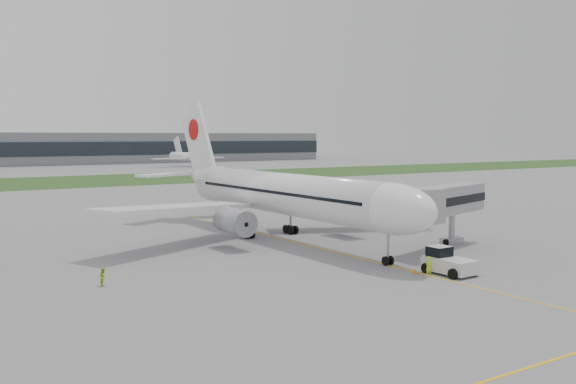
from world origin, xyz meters
TOP-DOWN VIEW (x-y plane):
  - ground at (0.00, 0.00)m, footprint 600.00×600.00m
  - apron_markings at (0.00, -5.00)m, footprint 70.00×70.00m
  - grass_strip at (0.00, 120.00)m, footprint 600.00×50.00m
  - airliner at (0.00, 4.87)m, footprint 48.13×53.95m
  - pushback_tug at (1.96, -20.78)m, footprint 3.34×4.79m
  - jet_bridge at (10.94, -11.55)m, footprint 15.08×8.42m
  - safety_cone_left at (-0.50, -19.19)m, footprint 0.37×0.37m
  - safety_cone_right at (3.54, -18.46)m, footprint 0.40×0.40m
  - ground_crew_near at (-0.44, -20.86)m, footprint 0.69×0.48m
  - ground_crew_far at (-25.82, -8.48)m, footprint 0.85×0.93m
  - distant_aircraft_right at (67.96, 180.55)m, footprint 33.50×30.08m

SIDE VIEW (x-z plane):
  - ground at x=0.00m, z-range 0.00..0.00m
  - apron_markings at x=0.00m, z-range -0.02..0.02m
  - distant_aircraft_right at x=67.96m, z-range -6.03..6.03m
  - grass_strip at x=0.00m, z-range 0.00..0.02m
  - safety_cone_left at x=-0.50m, z-range 0.00..0.51m
  - safety_cone_right at x=3.54m, z-range 0.00..0.56m
  - ground_crew_far at x=-25.82m, z-range 0.00..1.54m
  - ground_crew_near at x=-0.44m, z-range 0.00..1.84m
  - pushback_tug at x=1.96m, z-range -0.09..2.30m
  - jet_bridge at x=10.94m, z-range 1.72..8.90m
  - airliner at x=0.00m, z-range -3.28..14.60m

